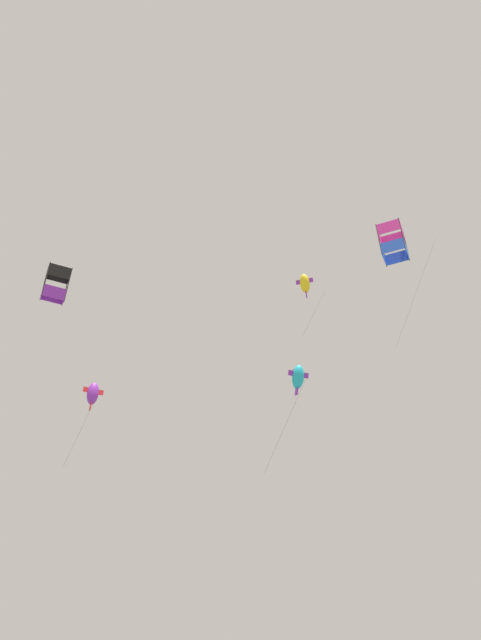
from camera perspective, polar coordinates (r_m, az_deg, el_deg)
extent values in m
ellipsoid|color=yellow|center=(45.75, 5.06, 2.87)|extent=(0.82, 1.13, 1.34)
cube|color=purple|center=(45.82, 4.64, 2.97)|extent=(0.47, 0.25, 0.26)
cube|color=purple|center=(45.76, 5.43, 3.11)|extent=(0.47, 0.25, 0.26)
cube|color=purple|center=(45.55, 5.19, 1.99)|extent=(0.15, 0.52, 0.52)
sphere|color=black|center=(46.11, 4.83, 3.22)|extent=(0.12, 0.15, 0.13)
sphere|color=black|center=(46.07, 5.24, 3.30)|extent=(0.12, 0.15, 0.13)
cylinder|color=#47474C|center=(43.57, 5.81, 0.59)|extent=(1.67, 0.65, 4.12)
cube|color=black|center=(28.95, -14.13, 3.35)|extent=(0.85, 0.56, 0.40)
cube|color=black|center=(28.14, -13.96, 3.73)|extent=(0.85, 0.56, 0.40)
cube|color=black|center=(28.53, -14.86, 3.74)|extent=(0.42, 0.87, 0.79)
cube|color=black|center=(28.56, -13.24, 3.33)|extent=(0.42, 0.87, 0.79)
cube|color=purple|center=(28.76, -14.51, 1.79)|extent=(0.85, 0.56, 0.40)
cube|color=purple|center=(27.95, -14.36, 2.12)|extent=(0.85, 0.56, 0.40)
cube|color=purple|center=(28.34, -15.25, 2.16)|extent=(0.42, 0.87, 0.79)
cube|color=purple|center=(28.37, -13.62, 1.75)|extent=(0.42, 0.87, 0.79)
cylinder|color=#332D28|center=(28.84, -15.12, 2.78)|extent=(0.31, 0.62, 1.19)
cylinder|color=#332D28|center=(28.87, -13.52, 2.37)|extent=(0.31, 0.62, 1.19)
cylinder|color=#332D28|center=(28.03, -14.99, 3.14)|extent=(0.31, 0.62, 1.19)
cylinder|color=#332D28|center=(28.06, -13.34, 2.72)|extent=(0.31, 0.62, 1.19)
ellipsoid|color=#1EB2C6|center=(44.60, 4.53, -4.48)|extent=(1.08, 1.38, 1.62)
cube|color=purple|center=(44.52, 4.09, -4.17)|extent=(0.56, 0.34, 0.32)
cube|color=purple|center=(44.75, 5.02, -4.33)|extent=(0.56, 0.34, 0.32)
cube|color=purple|center=(44.43, 4.42, -5.59)|extent=(0.25, 0.61, 0.62)
sphere|color=black|center=(44.90, 4.23, -3.90)|extent=(0.16, 0.18, 0.16)
sphere|color=black|center=(45.03, 4.72, -3.98)|extent=(0.16, 0.18, 0.16)
cylinder|color=#47474C|center=(41.69, 3.66, -7.94)|extent=(2.74, 1.41, 5.69)
cube|color=#DB2D93|center=(42.98, 11.83, 6.23)|extent=(1.29, 0.61, 0.69)
cube|color=#DB2D93|center=(41.91, 11.50, 7.16)|extent=(1.29, 0.61, 0.69)
cube|color=#DB2D93|center=(42.49, 10.81, 6.47)|extent=(0.51, 1.35, 0.95)
cube|color=#DB2D93|center=(42.41, 12.52, 6.91)|extent=(0.51, 1.35, 0.95)
cube|color=blue|center=(42.28, 12.14, 4.80)|extent=(1.29, 0.61, 0.69)
cube|color=blue|center=(41.19, 11.81, 5.70)|extent=(1.29, 0.61, 0.69)
cube|color=blue|center=(41.78, 11.11, 5.02)|extent=(0.51, 1.35, 0.95)
cube|color=blue|center=(41.69, 12.85, 5.47)|extent=(0.51, 1.35, 0.95)
cylinder|color=#332D28|center=(42.67, 11.14, 5.31)|extent=(0.21, 0.48, 2.06)
cylinder|color=#332D28|center=(42.59, 12.83, 5.74)|extent=(0.21, 0.48, 2.06)
cylinder|color=#332D28|center=(41.59, 10.78, 6.21)|extent=(0.21, 0.48, 2.06)
cylinder|color=#332D28|center=(41.51, 12.52, 6.66)|extent=(0.21, 0.48, 2.06)
cylinder|color=#47474C|center=(37.76, 13.68, 2.40)|extent=(3.32, 0.69, 7.90)
ellipsoid|color=purple|center=(46.06, -11.49, -5.67)|extent=(1.01, 1.11, 1.55)
cube|color=red|center=(46.09, -11.90, -5.37)|extent=(0.52, 0.30, 0.32)
cube|color=red|center=(46.16, -11.00, -5.57)|extent=(0.52, 0.30, 0.32)
cube|color=red|center=(45.75, -11.67, -6.65)|extent=(0.26, 0.51, 0.54)
sphere|color=black|center=(46.47, -11.68, -5.20)|extent=(0.16, 0.17, 0.13)
sphere|color=black|center=(46.51, -11.21, -5.31)|extent=(0.16, 0.17, 0.13)
cylinder|color=#47474C|center=(44.08, -12.50, -8.60)|extent=(1.37, 0.42, 4.25)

